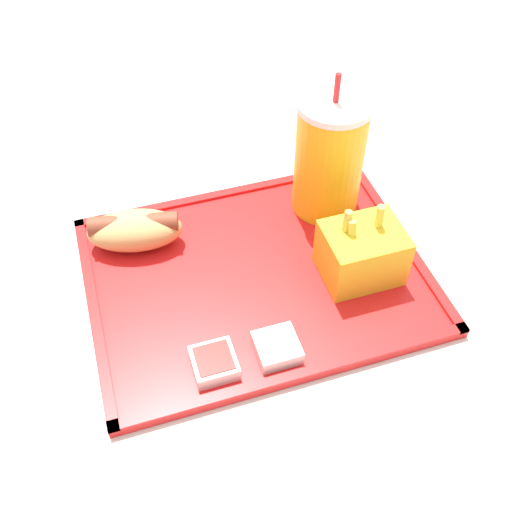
# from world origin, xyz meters

# --- Properties ---
(ground_plane) EXTENTS (8.00, 8.00, 0.00)m
(ground_plane) POSITION_xyz_m (0.00, 0.00, 0.00)
(ground_plane) COLOR #ADA393
(dining_table) EXTENTS (1.06, 0.84, 0.72)m
(dining_table) POSITION_xyz_m (0.00, 0.00, 0.36)
(dining_table) COLOR beige
(dining_table) RESTS_ON ground_plane
(food_tray) EXTENTS (0.39, 0.30, 0.01)m
(food_tray) POSITION_xyz_m (-0.03, -0.03, 0.73)
(food_tray) COLOR red
(food_tray) RESTS_ON dining_table
(soda_cup) EXTENTS (0.09, 0.09, 0.19)m
(soda_cup) POSITION_xyz_m (0.09, 0.06, 0.81)
(soda_cup) COLOR gold
(soda_cup) RESTS_ON food_tray
(hot_dog_far) EXTENTS (0.12, 0.08, 0.05)m
(hot_dog_far) POSITION_xyz_m (-0.16, 0.06, 0.76)
(hot_dog_far) COLOR tan
(hot_dog_far) RESTS_ON food_tray
(fries_carton) EXTENTS (0.09, 0.07, 0.09)m
(fries_carton) POSITION_xyz_m (0.09, -0.06, 0.77)
(fries_carton) COLOR gold
(fries_carton) RESTS_ON food_tray
(sauce_cup_mayo) EXTENTS (0.05, 0.05, 0.02)m
(sauce_cup_mayo) POSITION_xyz_m (-0.04, -0.14, 0.74)
(sauce_cup_mayo) COLOR silver
(sauce_cup_mayo) RESTS_ON food_tray
(sauce_cup_ketchup) EXTENTS (0.05, 0.05, 0.02)m
(sauce_cup_ketchup) POSITION_xyz_m (-0.11, -0.14, 0.74)
(sauce_cup_ketchup) COLOR silver
(sauce_cup_ketchup) RESTS_ON food_tray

